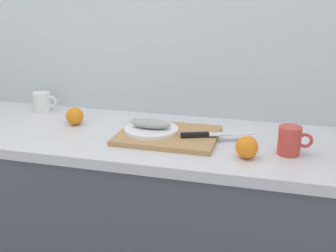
{
  "coord_description": "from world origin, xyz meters",
  "views": [
    {
      "loc": [
        0.54,
        -1.49,
        1.46
      ],
      "look_at": [
        0.14,
        -0.02,
        0.95
      ],
      "focal_mm": 43.28,
      "sensor_mm": 36.0,
      "label": 1
    }
  ],
  "objects_px": {
    "cutting_board": "(168,135)",
    "chef_knife": "(208,135)",
    "coffee_mug_2": "(43,102)",
    "coffee_mug_1": "(290,140)",
    "white_plate": "(151,130)",
    "orange_0": "(75,116)",
    "fish_fillet": "(151,124)"
  },
  "relations": [
    {
      "from": "white_plate",
      "to": "coffee_mug_2",
      "type": "relative_size",
      "value": 1.79
    },
    {
      "from": "cutting_board",
      "to": "white_plate",
      "type": "relative_size",
      "value": 1.79
    },
    {
      "from": "white_plate",
      "to": "cutting_board",
      "type": "bearing_deg",
      "value": -2.06
    },
    {
      "from": "coffee_mug_1",
      "to": "coffee_mug_2",
      "type": "xyz_separation_m",
      "value": [
        -1.16,
        0.27,
        -0.01
      ]
    },
    {
      "from": "cutting_board",
      "to": "chef_knife",
      "type": "bearing_deg",
      "value": -0.08
    },
    {
      "from": "fish_fillet",
      "to": "orange_0",
      "type": "relative_size",
      "value": 2.14
    },
    {
      "from": "cutting_board",
      "to": "chef_knife",
      "type": "distance_m",
      "value": 0.16
    },
    {
      "from": "fish_fillet",
      "to": "orange_0",
      "type": "height_order",
      "value": "orange_0"
    },
    {
      "from": "coffee_mug_1",
      "to": "orange_0",
      "type": "distance_m",
      "value": 0.91
    },
    {
      "from": "coffee_mug_1",
      "to": "cutting_board",
      "type": "bearing_deg",
      "value": 173.73
    },
    {
      "from": "coffee_mug_2",
      "to": "white_plate",
      "type": "bearing_deg",
      "value": -18.81
    },
    {
      "from": "coffee_mug_1",
      "to": "coffee_mug_2",
      "type": "height_order",
      "value": "coffee_mug_1"
    },
    {
      "from": "cutting_board",
      "to": "white_plate",
      "type": "xyz_separation_m",
      "value": [
        -0.07,
        0.0,
        0.02
      ]
    },
    {
      "from": "coffee_mug_2",
      "to": "orange_0",
      "type": "height_order",
      "value": "coffee_mug_2"
    },
    {
      "from": "cutting_board",
      "to": "orange_0",
      "type": "xyz_separation_m",
      "value": [
        -0.44,
        0.06,
        0.03
      ]
    },
    {
      "from": "coffee_mug_1",
      "to": "orange_0",
      "type": "height_order",
      "value": "coffee_mug_1"
    },
    {
      "from": "orange_0",
      "to": "white_plate",
      "type": "bearing_deg",
      "value": -8.63
    },
    {
      "from": "white_plate",
      "to": "coffee_mug_2",
      "type": "height_order",
      "value": "coffee_mug_2"
    },
    {
      "from": "coffee_mug_1",
      "to": "orange_0",
      "type": "relative_size",
      "value": 1.58
    },
    {
      "from": "white_plate",
      "to": "coffee_mug_1",
      "type": "xyz_separation_m",
      "value": [
        0.54,
        -0.05,
        0.02
      ]
    },
    {
      "from": "white_plate",
      "to": "orange_0",
      "type": "distance_m",
      "value": 0.37
    },
    {
      "from": "cutting_board",
      "to": "coffee_mug_1",
      "type": "height_order",
      "value": "coffee_mug_1"
    },
    {
      "from": "coffee_mug_2",
      "to": "chef_knife",
      "type": "bearing_deg",
      "value": -14.09
    },
    {
      "from": "chef_knife",
      "to": "coffee_mug_2",
      "type": "bearing_deg",
      "value": 145.19
    },
    {
      "from": "white_plate",
      "to": "fish_fillet",
      "type": "relative_size",
      "value": 1.33
    },
    {
      "from": "cutting_board",
      "to": "chef_knife",
      "type": "xyz_separation_m",
      "value": [
        0.16,
        -0.0,
        0.02
      ]
    },
    {
      "from": "coffee_mug_1",
      "to": "coffee_mug_2",
      "type": "distance_m",
      "value": 1.19
    },
    {
      "from": "chef_knife",
      "to": "coffee_mug_1",
      "type": "relative_size",
      "value": 2.31
    },
    {
      "from": "fish_fillet",
      "to": "coffee_mug_2",
      "type": "height_order",
      "value": "coffee_mug_2"
    },
    {
      "from": "fish_fillet",
      "to": "coffee_mug_1",
      "type": "relative_size",
      "value": 1.35
    },
    {
      "from": "cutting_board",
      "to": "white_plate",
      "type": "height_order",
      "value": "white_plate"
    },
    {
      "from": "coffee_mug_1",
      "to": "orange_0",
      "type": "xyz_separation_m",
      "value": [
        -0.91,
        0.11,
        -0.01
      ]
    }
  ]
}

